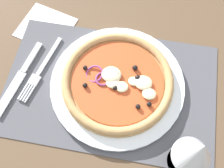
{
  "coord_description": "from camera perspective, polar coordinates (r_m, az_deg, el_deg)",
  "views": [
    {
      "loc": [
        -4.96,
        24.71,
        57.36
      ],
      "look_at": [
        -0.45,
        0.0,
        2.57
      ],
      "focal_mm": 44.35,
      "sensor_mm": 36.0,
      "label": 1
    }
  ],
  "objects": [
    {
      "name": "knife",
      "position": [
        0.66,
        -18.66,
        1.04
      ],
      "size": [
        5.71,
        19.91,
        0.62
      ],
      "rotation": [
        0.0,
        0.0,
        1.36
      ],
      "color": "silver",
      "rests_on": "placemat"
    },
    {
      "name": "pizza",
      "position": [
        0.6,
        1.18,
        0.6
      ],
      "size": [
        24.72,
        24.72,
        2.62
      ],
      "color": "tan",
      "rests_on": "plate"
    },
    {
      "name": "wine_glass",
      "position": [
        0.5,
        16.96,
        -13.3
      ],
      "size": [
        7.2,
        7.2,
        14.9
      ],
      "color": "silver",
      "rests_on": "ground_plane"
    },
    {
      "name": "placemat",
      "position": [
        0.62,
        -0.41,
        -0.84
      ],
      "size": [
        47.41,
        30.19,
        0.4
      ],
      "primitive_type": "cube",
      "color": "#4C4C51",
      "rests_on": "ground_plane"
    },
    {
      "name": "napkin",
      "position": [
        0.73,
        -13.53,
        11.35
      ],
      "size": [
        15.05,
        14.16,
        0.36
      ],
      "primitive_type": "cube",
      "rotation": [
        0.0,
        0.0,
        -0.26
      ],
      "color": "white",
      "rests_on": "ground_plane"
    },
    {
      "name": "ground_plane",
      "position": [
        0.64,
        -0.4,
        -1.35
      ],
      "size": [
        190.0,
        140.0,
        2.4
      ],
      "primitive_type": "cube",
      "color": "brown"
    },
    {
      "name": "plate",
      "position": [
        0.62,
        1.1,
        -0.05
      ],
      "size": [
        29.97,
        29.97,
        1.17
      ],
      "primitive_type": "cylinder",
      "color": "white",
      "rests_on": "placemat"
    },
    {
      "name": "fork",
      "position": [
        0.66,
        -14.7,
        2.49
      ],
      "size": [
        5.67,
        17.85,
        0.44
      ],
      "rotation": [
        0.0,
        0.0,
        1.33
      ],
      "color": "silver",
      "rests_on": "placemat"
    }
  ]
}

